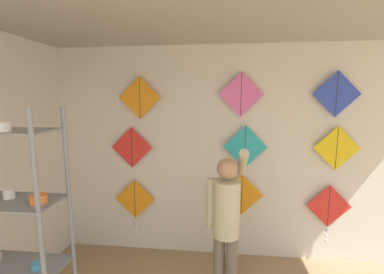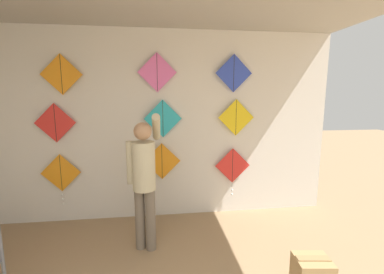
{
  "view_description": "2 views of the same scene",
  "coord_description": "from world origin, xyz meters",
  "px_view_note": "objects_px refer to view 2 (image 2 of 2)",
  "views": [
    {
      "loc": [
        -0.16,
        -0.06,
        2.14
      ],
      "look_at": [
        -0.5,
        2.96,
        1.68
      ],
      "focal_mm": 24.0,
      "sensor_mm": 36.0,
      "label": 1
    },
    {
      "loc": [
        0.1,
        -0.57,
        1.86
      ],
      "look_at": [
        0.56,
        2.96,
        1.28
      ],
      "focal_mm": 24.0,
      "sensor_mm": 36.0,
      "label": 2
    }
  ],
  "objects_px": {
    "kite_1": "(162,161)",
    "kite_8": "(234,73)",
    "kite_0": "(61,176)",
    "kite_6": "(61,74)",
    "shopkeeper": "(144,175)",
    "kite_5": "(236,118)",
    "kite_4": "(163,119)",
    "kite_2": "(232,168)",
    "kite_3": "(55,123)",
    "kite_7": "(157,72)"
  },
  "relations": [
    {
      "from": "kite_5",
      "to": "kite_7",
      "type": "xyz_separation_m",
      "value": [
        -1.17,
        0.0,
        0.66
      ]
    },
    {
      "from": "shopkeeper",
      "to": "kite_3",
      "type": "xyz_separation_m",
      "value": [
        -1.25,
        0.8,
        0.55
      ]
    },
    {
      "from": "shopkeeper",
      "to": "kite_0",
      "type": "height_order",
      "value": "shopkeeper"
    },
    {
      "from": "kite_0",
      "to": "kite_2",
      "type": "xyz_separation_m",
      "value": [
        2.54,
        0.0,
        0.02
      ]
    },
    {
      "from": "kite_0",
      "to": "kite_8",
      "type": "distance_m",
      "value": 2.92
    },
    {
      "from": "kite_0",
      "to": "kite_1",
      "type": "height_order",
      "value": "kite_1"
    },
    {
      "from": "kite_5",
      "to": "kite_7",
      "type": "bearing_deg",
      "value": 180.0
    },
    {
      "from": "kite_7",
      "to": "kite_8",
      "type": "xyz_separation_m",
      "value": [
        1.12,
        0.0,
        0.0
      ]
    },
    {
      "from": "shopkeeper",
      "to": "kite_5",
      "type": "height_order",
      "value": "kite_5"
    },
    {
      "from": "kite_7",
      "to": "kite_0",
      "type": "bearing_deg",
      "value": -179.96
    },
    {
      "from": "kite_2",
      "to": "kite_8",
      "type": "bearing_deg",
      "value": 176.77
    },
    {
      "from": "kite_1",
      "to": "kite_4",
      "type": "distance_m",
      "value": 0.64
    },
    {
      "from": "kite_2",
      "to": "kite_4",
      "type": "relative_size",
      "value": 1.38
    },
    {
      "from": "shopkeeper",
      "to": "kite_5",
      "type": "xyz_separation_m",
      "value": [
        1.35,
        0.8,
        0.59
      ]
    },
    {
      "from": "kite_4",
      "to": "kite_2",
      "type": "bearing_deg",
      "value": -0.05
    },
    {
      "from": "kite_1",
      "to": "kite_2",
      "type": "distance_m",
      "value": 1.1
    },
    {
      "from": "kite_3",
      "to": "kite_5",
      "type": "bearing_deg",
      "value": 0.0
    },
    {
      "from": "kite_0",
      "to": "kite_7",
      "type": "relative_size",
      "value": 1.38
    },
    {
      "from": "kite_3",
      "to": "kite_5",
      "type": "xyz_separation_m",
      "value": [
        2.6,
        0.0,
        0.05
      ]
    },
    {
      "from": "kite_1",
      "to": "kite_8",
      "type": "bearing_deg",
      "value": 0.0
    },
    {
      "from": "kite_0",
      "to": "kite_3",
      "type": "distance_m",
      "value": 0.76
    },
    {
      "from": "kite_1",
      "to": "kite_7",
      "type": "xyz_separation_m",
      "value": [
        -0.04,
        0.0,
        1.3
      ]
    },
    {
      "from": "kite_5",
      "to": "kite_6",
      "type": "bearing_deg",
      "value": 180.0
    },
    {
      "from": "kite_6",
      "to": "kite_2",
      "type": "bearing_deg",
      "value": -0.02
    },
    {
      "from": "kite_0",
      "to": "kite_6",
      "type": "relative_size",
      "value": 1.38
    },
    {
      "from": "kite_1",
      "to": "kite_8",
      "type": "xyz_separation_m",
      "value": [
        1.08,
        0.0,
        1.3
      ]
    },
    {
      "from": "kite_0",
      "to": "kite_5",
      "type": "distance_m",
      "value": 2.7
    },
    {
      "from": "kite_1",
      "to": "kite_6",
      "type": "bearing_deg",
      "value": 180.0
    },
    {
      "from": "kite_2",
      "to": "kite_8",
      "type": "relative_size",
      "value": 1.38
    },
    {
      "from": "kite_3",
      "to": "kite_7",
      "type": "relative_size",
      "value": 1.0
    },
    {
      "from": "kite_0",
      "to": "kite_4",
      "type": "height_order",
      "value": "kite_4"
    },
    {
      "from": "kite_0",
      "to": "kite_3",
      "type": "relative_size",
      "value": 1.38
    },
    {
      "from": "kite_6",
      "to": "kite_5",
      "type": "bearing_deg",
      "value": 0.0
    },
    {
      "from": "kite_3",
      "to": "kite_4",
      "type": "bearing_deg",
      "value": 0.0
    },
    {
      "from": "shopkeeper",
      "to": "kite_1",
      "type": "height_order",
      "value": "shopkeeper"
    },
    {
      "from": "kite_6",
      "to": "kite_8",
      "type": "xyz_separation_m",
      "value": [
        2.41,
        0.0,
        0.04
      ]
    },
    {
      "from": "kite_1",
      "to": "kite_8",
      "type": "distance_m",
      "value": 1.69
    },
    {
      "from": "shopkeeper",
      "to": "kite_0",
      "type": "relative_size",
      "value": 2.18
    },
    {
      "from": "shopkeeper",
      "to": "kite_4",
      "type": "distance_m",
      "value": 1.02
    },
    {
      "from": "kite_3",
      "to": "kite_7",
      "type": "distance_m",
      "value": 1.58
    },
    {
      "from": "kite_3",
      "to": "kite_8",
      "type": "distance_m",
      "value": 2.64
    },
    {
      "from": "kite_0",
      "to": "kite_2",
      "type": "bearing_deg",
      "value": 0.0
    },
    {
      "from": "shopkeeper",
      "to": "kite_2",
      "type": "distance_m",
      "value": 1.55
    },
    {
      "from": "kite_1",
      "to": "kite_2",
      "type": "xyz_separation_m",
      "value": [
        1.09,
        -0.0,
        -0.15
      ]
    },
    {
      "from": "kite_8",
      "to": "kite_5",
      "type": "bearing_deg",
      "value": 0.0
    },
    {
      "from": "kite_6",
      "to": "kite_0",
      "type": "bearing_deg",
      "value": -179.49
    },
    {
      "from": "kite_0",
      "to": "kite_2",
      "type": "height_order",
      "value": "kite_2"
    },
    {
      "from": "kite_4",
      "to": "kite_8",
      "type": "height_order",
      "value": "kite_8"
    },
    {
      "from": "kite_0",
      "to": "kite_6",
      "type": "height_order",
      "value": "kite_6"
    },
    {
      "from": "kite_4",
      "to": "kite_6",
      "type": "distance_m",
      "value": 1.49
    }
  ]
}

